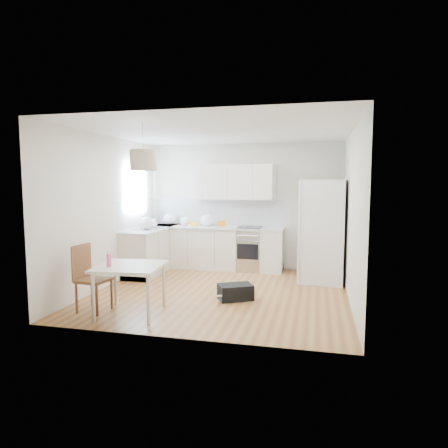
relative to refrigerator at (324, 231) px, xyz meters
name	(u,v)px	position (x,y,z in m)	size (l,w,h in m)	color
floor	(221,292)	(-1.71, -1.22, -0.96)	(4.20, 4.20, 0.00)	brown
ceiling	(221,132)	(-1.71, -1.22, 1.74)	(4.20, 4.20, 0.00)	white
wall_back	(243,206)	(-1.71, 0.88, 0.39)	(4.20, 4.20, 0.00)	beige
wall_left	(107,211)	(-3.81, -1.22, 0.39)	(4.20, 4.20, 0.00)	beige
wall_right	(352,216)	(0.39, -1.22, 0.39)	(4.20, 4.20, 0.00)	beige
window_glassblock	(136,188)	(-3.79, -0.07, 0.79)	(0.02, 1.00, 1.00)	#BFE0F9
cabinets_back	(214,248)	(-2.31, 0.58, -0.52)	(3.00, 0.60, 0.88)	beige
cabinets_left	(151,251)	(-3.51, -0.02, -0.52)	(0.60, 1.80, 0.88)	beige
counter_back	(214,227)	(-2.31, 0.58, -0.06)	(3.02, 0.64, 0.04)	#B8BBBD
counter_left	(151,229)	(-3.51, -0.02, -0.06)	(0.64, 1.82, 0.04)	#B8BBBD
backsplash_back	(217,212)	(-2.31, 0.87, 0.25)	(3.00, 0.01, 0.58)	white
backsplash_left	(137,214)	(-3.80, -0.02, 0.25)	(0.01, 1.80, 0.58)	white
upper_cabinets	(235,182)	(-1.86, 0.72, 0.92)	(1.70, 0.32, 0.75)	beige
range_oven	(250,250)	(-1.51, 0.58, -0.52)	(0.50, 0.61, 0.88)	#B8BABD
sink	(150,229)	(-3.51, -0.07, -0.04)	(0.50, 0.80, 0.16)	#B8BABD
refrigerator	(324,231)	(0.00, 0.00, 0.00)	(0.91, 0.96, 1.92)	white
dining_table	(130,270)	(-2.69, -2.64, -0.33)	(0.99, 0.99, 0.71)	beige
dining_chair	(94,278)	(-3.26, -2.63, -0.47)	(0.41, 0.41, 0.97)	#533419
drink_bottle	(109,259)	(-2.92, -2.80, -0.14)	(0.06, 0.06, 0.22)	#DF3E79
gym_bag	(235,292)	(-1.38, -1.60, -0.84)	(0.53, 0.35, 0.24)	black
pendant_lamp	(143,160)	(-2.54, -2.44, 1.22)	(0.37, 0.37, 0.29)	beige
grocery_bag_a	(169,219)	(-3.35, 0.65, 0.09)	(0.28, 0.24, 0.25)	white
grocery_bag_b	(185,221)	(-2.97, 0.59, 0.06)	(0.21, 0.18, 0.19)	white
grocery_bag_c	(207,220)	(-2.46, 0.62, 0.09)	(0.29, 0.24, 0.26)	white
grocery_bag_d	(153,223)	(-3.52, 0.14, 0.05)	(0.20, 0.17, 0.18)	white
grocery_bag_e	(146,223)	(-3.50, -0.24, 0.09)	(0.28, 0.24, 0.25)	white
snack_orange	(221,224)	(-2.15, 0.62, 0.02)	(0.18, 0.11, 0.12)	orange
snack_yellow	(194,223)	(-2.75, 0.56, 0.02)	(0.16, 0.10, 0.11)	#FFA728
snack_red	(184,223)	(-3.02, 0.66, 0.01)	(0.15, 0.09, 0.10)	red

